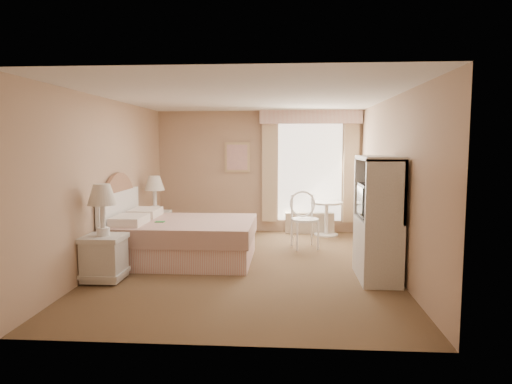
# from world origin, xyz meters

# --- Properties ---
(room) EXTENTS (4.21, 5.51, 2.51)m
(room) POSITION_xyz_m (0.00, 0.00, 1.25)
(room) COLOR brown
(room) RESTS_ON ground
(window) EXTENTS (2.05, 0.22, 2.51)m
(window) POSITION_xyz_m (1.05, 2.65, 1.34)
(window) COLOR white
(window) RESTS_ON room
(framed_art) EXTENTS (0.52, 0.04, 0.62)m
(framed_art) POSITION_xyz_m (-0.45, 2.71, 1.55)
(framed_art) COLOR tan
(framed_art) RESTS_ON room
(bed) EXTENTS (2.14, 1.67, 1.48)m
(bed) POSITION_xyz_m (-1.12, 0.25, 0.36)
(bed) COLOR #D7948C
(bed) RESTS_ON room
(nightstand_near) EXTENTS (0.53, 0.53, 1.28)m
(nightstand_near) POSITION_xyz_m (-1.84, -0.90, 0.48)
(nightstand_near) COLOR silver
(nightstand_near) RESTS_ON room
(nightstand_far) EXTENTS (0.51, 0.51, 1.22)m
(nightstand_far) POSITION_xyz_m (-1.84, 1.48, 0.46)
(nightstand_far) COLOR silver
(nightstand_far) RESTS_ON room
(round_table) EXTENTS (0.64, 0.64, 0.68)m
(round_table) POSITION_xyz_m (1.37, 2.40, 0.45)
(round_table) COLOR white
(round_table) RESTS_ON room
(cafe_chair) EXTENTS (0.58, 0.58, 1.00)m
(cafe_chair) POSITION_xyz_m (0.88, 1.30, 0.58)
(cafe_chair) COLOR white
(cafe_chair) RESTS_ON room
(armoire) EXTENTS (0.50, 1.00, 1.66)m
(armoire) POSITION_xyz_m (1.81, -0.54, 0.69)
(armoire) COLOR silver
(armoire) RESTS_ON room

